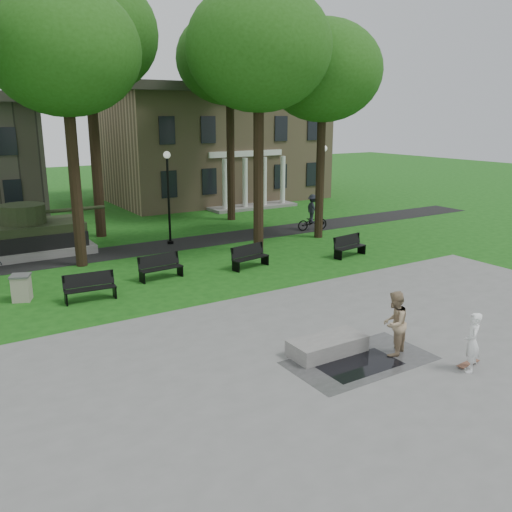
{
  "coord_description": "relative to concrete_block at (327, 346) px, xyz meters",
  "views": [
    {
      "loc": [
        -10.2,
        -13.21,
        6.47
      ],
      "look_at": [
        0.09,
        3.27,
        1.4
      ],
      "focal_mm": 38.0,
      "sensor_mm": 36.0,
      "label": 1
    }
  ],
  "objects": [
    {
      "name": "skateboarder",
      "position": [
        2.46,
        -2.8,
        0.57
      ],
      "size": [
        0.68,
        0.67,
        1.59
      ],
      "primitive_type": "imported",
      "rotation": [
        0.0,
        0.0,
        3.89
      ],
      "color": "white",
      "rests_on": "plaza"
    },
    {
      "name": "tree_2",
      "position": [
        4.62,
        10.93,
        9.07
      ],
      "size": [
        6.6,
        6.6,
        12.16
      ],
      "color": "black",
      "rests_on": "ground"
    },
    {
      "name": "park_bench_2",
      "position": [
        2.77,
        8.72,
        0.28
      ],
      "size": [
        1.85,
        0.84,
        1.0
      ],
      "rotation": [
        0.0,
        0.0,
        0.18
      ],
      "color": "black",
      "rests_on": "ground"
    },
    {
      "name": "footpath",
      "position": [
        1.12,
        14.43,
        -0.24
      ],
      "size": [
        44.0,
        2.6,
        0.01
      ],
      "primitive_type": "cube",
      "color": "black",
      "rests_on": "ground"
    },
    {
      "name": "ground",
      "position": [
        1.12,
        2.43,
        -0.24
      ],
      "size": [
        120.0,
        120.0,
        0.0
      ],
      "primitive_type": "plane",
      "color": "#164A11",
      "rests_on": "ground"
    },
    {
      "name": "tree_3",
      "position": [
        9.12,
        11.93,
        8.35
      ],
      "size": [
        6.0,
        6.0,
        11.19
      ],
      "color": "black",
      "rests_on": "ground"
    },
    {
      "name": "plaza",
      "position": [
        1.12,
        -2.57,
        -0.23
      ],
      "size": [
        22.0,
        16.0,
        0.02
      ],
      "primitive_type": "cube",
      "color": "gray",
      "rests_on": "ground"
    },
    {
      "name": "trash_bin",
      "position": [
        -6.43,
        9.32,
        0.24
      ],
      "size": [
        0.85,
        0.85,
        0.96
      ],
      "rotation": [
        0.0,
        0.0,
        -0.37
      ],
      "color": "#9D9781",
      "rests_on": "ground"
    },
    {
      "name": "lamp_right",
      "position": [
        11.62,
        14.73,
        2.55
      ],
      "size": [
        0.36,
        0.36,
        4.73
      ],
      "color": "black",
      "rests_on": "ground"
    },
    {
      "name": "concrete_block",
      "position": [
        0.0,
        0.0,
        0.0
      ],
      "size": [
        2.21,
        1.01,
        0.45
      ],
      "primitive_type": "cube",
      "rotation": [
        0.0,
        0.0,
        -0.01
      ],
      "color": "gray",
      "rests_on": "plaza"
    },
    {
      "name": "park_bench_0",
      "position": [
        -4.36,
        8.06,
        0.28
      ],
      "size": [
        1.83,
        0.67,
        1.0
      ],
      "rotation": [
        0.0,
        0.0,
        -0.08
      ],
      "color": "black",
      "rests_on": "ground"
    },
    {
      "name": "tank_monument",
      "position": [
        -5.34,
        16.43,
        0.61
      ],
      "size": [
        7.45,
        3.4,
        2.4
      ],
      "color": "gray",
      "rests_on": "ground"
    },
    {
      "name": "tree_1",
      "position": [
        -3.38,
        12.93,
        8.71
      ],
      "size": [
        6.2,
        6.2,
        11.63
      ],
      "color": "black",
      "rests_on": "ground"
    },
    {
      "name": "puddle",
      "position": [
        0.26,
        -1.05,
        -0.22
      ],
      "size": [
        2.2,
        1.2,
        0.0
      ],
      "primitive_type": "cube",
      "color": "black",
      "rests_on": "plaza"
    },
    {
      "name": "friend_watching",
      "position": [
        1.51,
        -1.0,
        0.69
      ],
      "size": [
        1.09,
        1.0,
        1.82
      ],
      "primitive_type": "imported",
      "rotation": [
        0.0,
        0.0,
        3.58
      ],
      "color": "tan",
      "rests_on": "plaza"
    },
    {
      "name": "park_bench_3",
      "position": [
        7.77,
        7.92,
        0.28
      ],
      "size": [
        1.85,
        0.78,
        1.0
      ],
      "rotation": [
        0.0,
        0.0,
        0.14
      ],
      "color": "black",
      "rests_on": "ground"
    },
    {
      "name": "tree_5",
      "position": [
        7.62,
        18.93,
        9.42
      ],
      "size": [
        6.4,
        6.4,
        12.44
      ],
      "color": "black",
      "rests_on": "ground"
    },
    {
      "name": "park_bench_1",
      "position": [
        -1.18,
        9.21,
        0.28
      ],
      "size": [
        1.83,
        0.66,
        1.0
      ],
      "rotation": [
        0.0,
        0.0,
        0.08
      ],
      "color": "black",
      "rests_on": "ground"
    },
    {
      "name": "lamp_mid",
      "position": [
        1.62,
        14.73,
        2.55
      ],
      "size": [
        0.36,
        0.36,
        4.73
      ],
      "color": "black",
      "rests_on": "ground"
    },
    {
      "name": "tree_4",
      "position": [
        -0.88,
        18.43,
        10.15
      ],
      "size": [
        7.2,
        7.2,
        13.5
      ],
      "color": "black",
      "rests_on": "ground"
    },
    {
      "name": "cyclist",
      "position": [
        9.99,
        13.59,
        0.61
      ],
      "size": [
        1.94,
        1.13,
        2.08
      ],
      "rotation": [
        0.0,
        0.0,
        1.42
      ],
      "color": "black",
      "rests_on": "ground"
    },
    {
      "name": "building_right",
      "position": [
        11.12,
        28.43,
        4.1
      ],
      "size": [
        17.0,
        12.0,
        8.6
      ],
      "color": "#9E8460",
      "rests_on": "ground"
    },
    {
      "name": "skateboard",
      "position": [
        2.69,
        -2.58,
        -0.19
      ],
      "size": [
        0.79,
        0.27,
        0.07
      ],
      "primitive_type": "cube",
      "rotation": [
        0.0,
        0.0,
        0.08
      ],
      "color": "brown",
      "rests_on": "plaza"
    }
  ]
}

